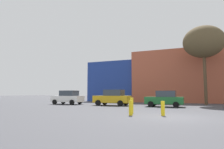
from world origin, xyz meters
The scene contains 9 objects.
ground_plane centered at (0.00, 0.00, 0.00)m, with size 200.00×200.00×0.00m, color #47474C.
building_backdrop centered at (3.19, 22.79, 3.87)m, with size 38.93×10.10×10.04m.
parked_car_0 centered at (-13.80, 8.97, 0.87)m, with size 4.05×1.99×1.75m.
parked_car_1 centered at (-7.56, 8.97, 0.91)m, with size 4.22×2.07×1.83m.
parked_car_2 centered at (-1.66, 8.97, 0.83)m, with size 3.86×1.90×1.67m.
bare_tree_1 centered at (2.55, 14.71, 7.86)m, with size 5.02×5.02×9.91m.
bollard_yellow_0 centered at (-2.56, -0.06, 0.47)m, with size 0.24×0.24×0.94m, color yellow.
bollard_yellow_1 centered at (-2.92, 1.32, 0.55)m, with size 0.24×0.24×1.10m, color yellow.
bollard_yellow_2 centered at (-0.63, 0.55, 0.46)m, with size 0.24×0.24×0.92m, color yellow.
Camera 1 is at (1.25, -12.27, 1.41)m, focal length 31.51 mm.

